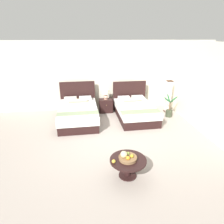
{
  "coord_description": "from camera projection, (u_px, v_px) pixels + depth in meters",
  "views": [
    {
      "loc": [
        -0.76,
        -5.14,
        2.93
      ],
      "look_at": [
        0.03,
        0.45,
        0.72
      ],
      "focal_mm": 31.03,
      "sensor_mm": 36.0,
      "label": 1
    }
  ],
  "objects": [
    {
      "name": "potted_palm",
      "position": [
        169.0,
        110.0,
        7.5
      ],
      "size": [
        0.55,
        0.56,
        0.86
      ],
      "color": "#38402E",
      "rests_on": "ground"
    },
    {
      "name": "table_lamp",
      "position": [
        106.0,
        93.0,
        7.8
      ],
      "size": [
        0.27,
        0.27,
        0.42
      ],
      "color": "tan",
      "rests_on": "nightstand"
    },
    {
      "name": "coffee_table",
      "position": [
        128.0,
        164.0,
        4.25
      ],
      "size": [
        0.81,
        0.81,
        0.43
      ],
      "color": "black",
      "rests_on": "ground"
    },
    {
      "name": "floor_lamp_corner",
      "position": [
        168.0,
        96.0,
        7.88
      ],
      "size": [
        0.22,
        0.22,
        1.3
      ],
      "color": "#392115",
      "rests_on": "ground"
    },
    {
      "name": "bed_near_corner",
      "position": [
        135.0,
        110.0,
        7.39
      ],
      "size": [
        1.41,
        2.1,
        1.21
      ],
      "color": "black",
      "rests_on": "ground"
    },
    {
      "name": "loose_apple",
      "position": [
        114.0,
        161.0,
        4.08
      ],
      "size": [
        0.08,
        0.08,
        0.08
      ],
      "color": "gold",
      "rests_on": "coffee_table"
    },
    {
      "name": "ground_plane",
      "position": [
        113.0,
        140.0,
        5.91
      ],
      "size": [
        9.54,
        9.4,
        0.02
      ],
      "primitive_type": "cube",
      "color": "#A5988E"
    },
    {
      "name": "nightstand",
      "position": [
        106.0,
        106.0,
        7.97
      ],
      "size": [
        0.55,
        0.42,
        0.54
      ],
      "color": "black",
      "rests_on": "ground"
    },
    {
      "name": "fruit_bowl",
      "position": [
        127.0,
        157.0,
        4.19
      ],
      "size": [
        0.41,
        0.41,
        0.2
      ],
      "color": "olive",
      "rests_on": "coffee_table"
    },
    {
      "name": "wall_back",
      "position": [
        103.0,
        76.0,
        8.07
      ],
      "size": [
        9.54,
        0.12,
        2.8
      ],
      "primitive_type": "cube",
      "color": "silver",
      "rests_on": "ground"
    },
    {
      "name": "wall_side_right",
      "position": [
        204.0,
        88.0,
        6.15
      ],
      "size": [
        0.12,
        5.0,
        2.8
      ],
      "primitive_type": "cube",
      "color": "beige",
      "rests_on": "ground"
    },
    {
      "name": "bed_near_window",
      "position": [
        78.0,
        113.0,
        7.11
      ],
      "size": [
        1.42,
        2.26,
        1.25
      ],
      "color": "black",
      "rests_on": "ground"
    }
  ]
}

